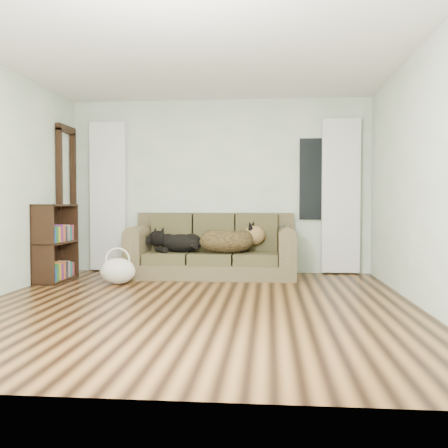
# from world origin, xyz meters

# --- Properties ---
(floor) EXTENTS (5.00, 5.00, 0.00)m
(floor) POSITION_xyz_m (0.00, 0.00, 0.00)
(floor) COLOR black
(floor) RESTS_ON ground
(ceiling) EXTENTS (5.00, 5.00, 0.00)m
(ceiling) POSITION_xyz_m (0.00, 0.00, 2.60)
(ceiling) COLOR white
(ceiling) RESTS_ON ground
(wall_back) EXTENTS (4.50, 0.04, 2.60)m
(wall_back) POSITION_xyz_m (0.00, 2.50, 1.30)
(wall_back) COLOR silver
(wall_back) RESTS_ON ground
(wall_right) EXTENTS (0.04, 5.00, 2.60)m
(wall_right) POSITION_xyz_m (2.25, 0.00, 1.30)
(wall_right) COLOR silver
(wall_right) RESTS_ON ground
(curtain_left) EXTENTS (0.55, 0.08, 2.25)m
(curtain_left) POSITION_xyz_m (-1.70, 2.42, 1.15)
(curtain_left) COLOR silver
(curtain_left) RESTS_ON ground
(curtain_right) EXTENTS (0.55, 0.08, 2.25)m
(curtain_right) POSITION_xyz_m (1.80, 2.42, 1.15)
(curtain_right) COLOR silver
(curtain_right) RESTS_ON ground
(window_pane) EXTENTS (0.50, 0.03, 1.20)m
(window_pane) POSITION_xyz_m (1.45, 2.47, 1.40)
(window_pane) COLOR black
(window_pane) RESTS_ON wall_back
(door_casing) EXTENTS (0.07, 0.60, 2.10)m
(door_casing) POSITION_xyz_m (-2.20, 2.05, 1.05)
(door_casing) COLOR black
(door_casing) RESTS_ON ground
(sofa) EXTENTS (2.33, 1.01, 0.95)m
(sofa) POSITION_xyz_m (-0.05, 1.97, 0.45)
(sofa) COLOR #493925
(sofa) RESTS_ON floor
(dog_black_lab) EXTENTS (0.74, 0.64, 0.27)m
(dog_black_lab) POSITION_xyz_m (-0.53, 1.95, 0.48)
(dog_black_lab) COLOR black
(dog_black_lab) RESTS_ON sofa
(dog_shepherd) EXTENTS (0.86, 0.65, 0.35)m
(dog_shepherd) POSITION_xyz_m (0.21, 1.91, 0.49)
(dog_shepherd) COLOR black
(dog_shepherd) RESTS_ON sofa
(tv_remote) EXTENTS (0.09, 0.18, 0.02)m
(tv_remote) POSITION_xyz_m (0.93, 1.87, 0.73)
(tv_remote) COLOR black
(tv_remote) RESTS_ON sofa
(tote_bag) EXTENTS (0.47, 0.37, 0.33)m
(tote_bag) POSITION_xyz_m (-1.18, 1.21, 0.16)
(tote_bag) COLOR silver
(tote_bag) RESTS_ON floor
(bookshelf) EXTENTS (0.35, 0.84, 1.03)m
(bookshelf) POSITION_xyz_m (-2.09, 1.41, 0.50)
(bookshelf) COLOR black
(bookshelf) RESTS_ON floor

